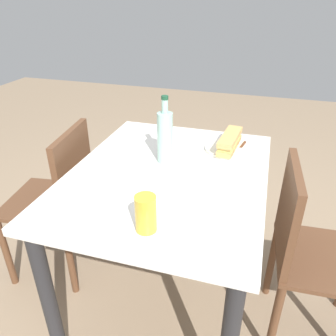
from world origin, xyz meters
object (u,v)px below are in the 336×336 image
at_px(chair_far, 306,248).
at_px(water_bottle, 165,136).
at_px(plate_near, 229,149).
at_px(baguette_sandwich_near, 230,141).
at_px(dining_table, 168,196).
at_px(knife_near, 241,148).
at_px(beer_glass, 146,214).
at_px(chair_near, 60,195).

xyz_separation_m(chair_far, water_bottle, (-0.10, -0.65, 0.39)).
bearing_deg(plate_near, baguette_sandwich_near, -90.00).
xyz_separation_m(dining_table, chair_far, (0.00, 0.61, -0.14)).
distance_m(dining_table, knife_near, 0.43).
bearing_deg(water_bottle, dining_table, 24.30).
relative_size(dining_table, baguette_sandwich_near, 4.15).
height_order(knife_near, beer_glass, beer_glass).
height_order(plate_near, beer_glass, beer_glass).
height_order(knife_near, water_bottle, water_bottle).
bearing_deg(chair_near, baguette_sandwich_near, 106.50).
relative_size(chair_near, plate_near, 3.67).
height_order(chair_near, water_bottle, water_bottle).
relative_size(dining_table, chair_far, 1.22).
bearing_deg(knife_near, chair_far, 47.50).
height_order(chair_far, chair_near, same).
bearing_deg(plate_near, chair_near, -73.50).
height_order(chair_near, baguette_sandwich_near, chair_near).
relative_size(dining_table, knife_near, 5.86).
height_order(chair_far, beer_glass, beer_glass).
bearing_deg(beer_glass, chair_far, 124.07).
height_order(baguette_sandwich_near, water_bottle, water_bottle).
distance_m(chair_near, water_bottle, 0.69).
relative_size(plate_near, water_bottle, 0.77).
xyz_separation_m(chair_far, plate_near, (-0.30, -0.39, 0.27)).
distance_m(baguette_sandwich_near, water_bottle, 0.34).
distance_m(chair_far, beer_glass, 0.76).
bearing_deg(chair_near, dining_table, 85.48).
relative_size(knife_near, water_bottle, 0.59).
bearing_deg(knife_near, water_bottle, -56.87).
xyz_separation_m(chair_far, baguette_sandwich_near, (-0.30, -0.39, 0.31)).
bearing_deg(baguette_sandwich_near, water_bottle, -52.61).
relative_size(baguette_sandwich_near, water_bottle, 0.83).
relative_size(baguette_sandwich_near, beer_glass, 1.99).
distance_m(dining_table, chair_far, 0.63).
distance_m(chair_far, chair_near, 1.22).
height_order(chair_near, knife_near, chair_near).
bearing_deg(dining_table, chair_far, 89.58).
bearing_deg(chair_far, water_bottle, -98.51).
bearing_deg(chair_far, baguette_sandwich_near, -127.65).
bearing_deg(dining_table, chair_near, -94.52).
relative_size(plate_near, baguette_sandwich_near, 0.93).
height_order(baguette_sandwich_near, beer_glass, beer_glass).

